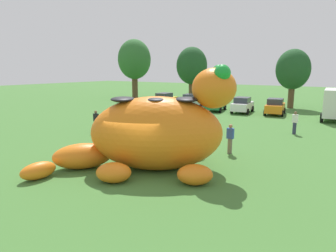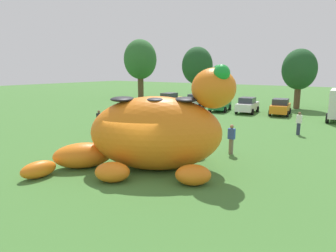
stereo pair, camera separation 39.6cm
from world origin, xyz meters
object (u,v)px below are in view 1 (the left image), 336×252
(spectator_by_cars, at_px, (230,139))
(car_green, at_px, (215,103))
(spectator_mid_field, at_px, (295,123))
(spectator_wandering, at_px, (125,110))
(car_yellow, at_px, (165,99))
(car_silver, at_px, (191,101))
(car_white, at_px, (242,105))
(car_orange, at_px, (275,107))
(giant_inflatable_creature, at_px, (156,132))
(spectator_near_inflatable, at_px, (96,122))

(spectator_by_cars, bearing_deg, car_green, 116.96)
(spectator_by_cars, bearing_deg, spectator_mid_field, 74.72)
(spectator_mid_field, distance_m, spectator_wandering, 15.49)
(car_yellow, distance_m, spectator_by_cars, 22.81)
(car_yellow, height_order, car_silver, same)
(car_yellow, height_order, car_white, same)
(car_orange, bearing_deg, car_silver, 178.60)
(spectator_mid_field, relative_size, spectator_wandering, 1.00)
(giant_inflatable_creature, xyz_separation_m, car_silver, (-9.96, 21.62, -0.97))
(car_silver, relative_size, car_green, 0.99)
(car_yellow, distance_m, spectator_mid_field, 19.87)
(giant_inflatable_creature, height_order, spectator_wandering, giant_inflatable_creature)
(car_green, relative_size, car_orange, 1.01)
(car_orange, height_order, spectator_by_cars, car_orange)
(car_white, height_order, spectator_near_inflatable, car_white)
(spectator_mid_field, bearing_deg, car_orange, 111.79)
(giant_inflatable_creature, height_order, car_orange, giant_inflatable_creature)
(car_yellow, height_order, car_orange, same)
(car_silver, distance_m, spectator_by_cars, 20.83)
(giant_inflatable_creature, xyz_separation_m, car_green, (-6.22, 20.61, -0.97))
(giant_inflatable_creature, relative_size, car_green, 1.90)
(car_yellow, relative_size, car_green, 0.95)
(car_yellow, xyz_separation_m, car_orange, (13.99, 0.22, 0.00))
(spectator_mid_field, bearing_deg, car_silver, 145.74)
(car_green, relative_size, spectator_mid_field, 2.54)
(car_green, bearing_deg, car_silver, 164.78)
(car_white, relative_size, spectator_mid_field, 2.49)
(spectator_near_inflatable, relative_size, spectator_by_cars, 1.00)
(car_white, height_order, spectator_by_cars, car_white)
(spectator_near_inflatable, bearing_deg, car_orange, 62.04)
(car_orange, relative_size, spectator_mid_field, 2.52)
(spectator_near_inflatable, relative_size, spectator_mid_field, 1.00)
(car_silver, height_order, spectator_by_cars, car_silver)
(spectator_mid_field, bearing_deg, car_white, 128.99)
(spectator_near_inflatable, bearing_deg, car_yellow, 106.48)
(car_yellow, height_order, car_green, same)
(car_green, bearing_deg, car_orange, 6.69)
(car_silver, xyz_separation_m, car_green, (3.74, -1.02, 0.00))
(car_green, distance_m, spectator_by_cars, 18.03)
(car_yellow, relative_size, car_silver, 0.96)
(car_green, xyz_separation_m, spectator_near_inflatable, (-2.49, -16.23, -0.01))
(car_green, height_order, car_white, same)
(spectator_near_inflatable, bearing_deg, car_silver, 94.15)
(car_yellow, relative_size, car_orange, 0.96)
(car_yellow, bearing_deg, spectator_wandering, -77.71)
(car_silver, bearing_deg, spectator_by_cars, -55.12)
(car_white, bearing_deg, giant_inflatable_creature, -81.59)
(car_green, relative_size, spectator_near_inflatable, 2.54)
(giant_inflatable_creature, height_order, car_yellow, giant_inflatable_creature)
(car_silver, bearing_deg, car_orange, -1.40)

